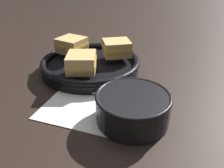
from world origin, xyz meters
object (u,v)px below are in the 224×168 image
at_px(skillet, 91,65).
at_px(sandwich_near_right, 72,45).
at_px(spoon, 118,105).
at_px(sandwich_near_left, 117,48).
at_px(soup_bowl, 133,106).
at_px(sandwich_far_left, 82,62).

height_order(skillet, sandwich_near_right, sandwich_near_right).
distance_m(spoon, sandwich_near_left, 0.23).
bearing_deg(sandwich_near_right, spoon, -34.67).
bearing_deg(sandwich_near_right, sandwich_near_left, 15.26).
relative_size(sandwich_near_left, sandwich_near_right, 1.26).
xyz_separation_m(sandwich_near_left, sandwich_near_right, (-0.14, -0.04, 0.00)).
distance_m(spoon, sandwich_near_right, 0.30).
relative_size(soup_bowl, sandwich_near_right, 1.79).
xyz_separation_m(soup_bowl, sandwich_near_right, (-0.29, 0.19, 0.03)).
distance_m(soup_bowl, skillet, 0.27).
xyz_separation_m(skillet, sandwich_near_left, (0.06, 0.06, 0.04)).
xyz_separation_m(soup_bowl, sandwich_far_left, (-0.18, 0.09, 0.03)).
bearing_deg(sandwich_far_left, sandwich_near_left, 75.26).
distance_m(spoon, sandwich_far_left, 0.16).
relative_size(spoon, sandwich_near_right, 1.88).
bearing_deg(sandwich_near_left, spoon, -64.29).
bearing_deg(soup_bowl, sandwich_near_left, 122.20).
bearing_deg(soup_bowl, skillet, 140.13).
xyz_separation_m(sandwich_near_right, sandwich_far_left, (0.10, -0.10, 0.00)).
height_order(spoon, sandwich_near_right, sandwich_near_right).
height_order(soup_bowl, skillet, soup_bowl).
relative_size(spoon, sandwich_near_left, 1.49).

